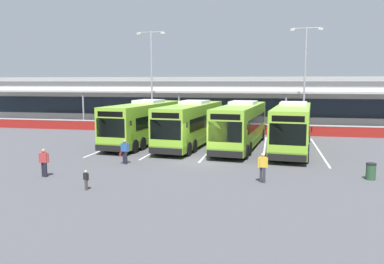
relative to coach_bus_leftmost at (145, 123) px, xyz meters
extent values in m
plane|color=#4C4C51|center=(6.21, -6.67, -1.79)|extent=(200.00, 200.00, 0.00)
cube|color=beige|center=(6.21, 20.33, 0.96)|extent=(70.00, 10.00, 5.50)
cube|color=#19232D|center=(6.21, 15.31, 0.51)|extent=(66.00, 0.08, 2.20)
cube|color=#4C4C51|center=(6.21, 15.30, 3.36)|extent=(68.00, 0.08, 0.60)
cube|color=beige|center=(6.21, 13.83, 2.41)|extent=(67.00, 3.00, 0.24)
cube|color=gray|center=(6.21, 20.33, 3.96)|extent=(70.00, 10.00, 0.50)
cylinder|color=#999999|center=(-12.39, 12.63, 0.31)|extent=(0.20, 0.20, 4.20)
cylinder|color=#999999|center=(0.01, 12.63, 0.31)|extent=(0.20, 0.20, 4.20)
cylinder|color=#999999|center=(12.41, 12.63, 0.31)|extent=(0.20, 0.20, 4.20)
cube|color=maroon|center=(6.21, 7.83, -1.29)|extent=(60.00, 0.36, 1.00)
cube|color=#B2B2B2|center=(6.21, 7.83, -0.74)|extent=(60.00, 0.40, 0.10)
cube|color=#8CC633|center=(0.00, -0.04, 0.12)|extent=(3.68, 12.19, 3.19)
cube|color=olive|center=(0.00, -0.04, -1.19)|extent=(3.70, 12.21, 0.56)
cube|color=black|center=(0.03, 0.36, 0.36)|extent=(3.48, 9.80, 0.96)
cube|color=black|center=(-0.57, -5.96, 0.26)|extent=(2.31, 0.32, 1.40)
cube|color=black|center=(-0.57, -5.97, 1.26)|extent=(2.05, 0.27, 0.40)
cube|color=silver|center=(0.09, 0.96, 1.85)|extent=(2.31, 2.98, 0.28)
cube|color=black|center=(-0.58, -6.07, -1.24)|extent=(2.45, 0.39, 0.44)
cube|color=black|center=(0.91, -5.75, 0.61)|extent=(0.09, 0.13, 0.36)
cube|color=black|center=(-1.98, -5.47, 0.61)|extent=(0.09, 0.13, 0.36)
cylinder|color=black|center=(1.62, 4.43, -1.27)|extent=(0.42, 1.07, 1.04)
cylinder|color=black|center=(-0.76, 4.65, -1.27)|extent=(0.42, 1.07, 1.04)
cylinder|color=black|center=(0.88, -3.34, -1.27)|extent=(0.42, 1.07, 1.04)
cylinder|color=black|center=(-1.50, -3.11, -1.27)|extent=(0.42, 1.07, 1.04)
cylinder|color=black|center=(0.75, -4.73, -1.27)|extent=(0.42, 1.07, 1.04)
cylinder|color=black|center=(-1.63, -4.50, -1.27)|extent=(0.42, 1.07, 1.04)
cube|color=#8CC633|center=(4.24, -0.34, 0.12)|extent=(3.68, 12.19, 3.19)
cube|color=olive|center=(4.24, -0.34, -1.19)|extent=(3.70, 12.21, 0.56)
cube|color=black|center=(4.27, 0.06, 0.36)|extent=(3.48, 9.80, 0.96)
cube|color=black|center=(3.67, -6.26, 0.26)|extent=(2.31, 0.32, 1.40)
cube|color=black|center=(3.67, -6.27, 1.26)|extent=(2.05, 0.27, 0.40)
cube|color=silver|center=(4.33, 0.66, 1.85)|extent=(2.31, 2.98, 0.28)
cube|color=black|center=(3.66, -6.37, -1.24)|extent=(2.45, 0.39, 0.44)
cube|color=black|center=(5.15, -6.05, 0.61)|extent=(0.09, 0.13, 0.36)
cube|color=black|center=(2.25, -5.77, 0.61)|extent=(0.09, 0.13, 0.36)
cylinder|color=black|center=(5.86, 4.13, -1.27)|extent=(0.42, 1.07, 1.04)
cylinder|color=black|center=(3.48, 4.35, -1.27)|extent=(0.42, 1.07, 1.04)
cylinder|color=black|center=(5.12, -3.64, -1.27)|extent=(0.42, 1.07, 1.04)
cylinder|color=black|center=(2.74, -3.41, -1.27)|extent=(0.42, 1.07, 1.04)
cylinder|color=black|center=(4.99, -5.03, -1.27)|extent=(0.42, 1.07, 1.04)
cylinder|color=black|center=(2.61, -4.80, -1.27)|extent=(0.42, 1.07, 1.04)
cube|color=#8CC633|center=(8.44, -0.57, 0.12)|extent=(3.68, 12.19, 3.19)
cube|color=olive|center=(8.44, -0.57, -1.19)|extent=(3.70, 12.21, 0.56)
cube|color=black|center=(8.48, -0.17, 0.36)|extent=(3.48, 9.80, 0.96)
cube|color=black|center=(7.88, -6.49, 0.26)|extent=(2.31, 0.32, 1.40)
cube|color=black|center=(7.88, -6.50, 1.26)|extent=(2.05, 0.27, 0.40)
cube|color=silver|center=(8.54, 0.43, 1.85)|extent=(2.31, 2.98, 0.28)
cube|color=black|center=(7.87, -6.60, -1.24)|extent=(2.45, 0.39, 0.44)
cube|color=black|center=(9.36, -6.28, 0.61)|extent=(0.09, 0.13, 0.36)
cube|color=black|center=(6.46, -6.01, 0.61)|extent=(0.09, 0.13, 0.36)
cylinder|color=black|center=(10.07, 3.90, -1.27)|extent=(0.42, 1.07, 1.04)
cylinder|color=black|center=(7.69, 4.12, -1.27)|extent=(0.42, 1.07, 1.04)
cylinder|color=black|center=(9.33, -3.87, -1.27)|extent=(0.42, 1.07, 1.04)
cylinder|color=black|center=(6.95, -3.64, -1.27)|extent=(0.42, 1.07, 1.04)
cylinder|color=black|center=(9.20, -5.26, -1.27)|extent=(0.42, 1.07, 1.04)
cylinder|color=black|center=(6.82, -5.04, -1.27)|extent=(0.42, 1.07, 1.04)
cube|color=#8CC633|center=(12.50, -1.04, 0.12)|extent=(3.68, 12.19, 3.19)
cube|color=olive|center=(12.50, -1.04, -1.19)|extent=(3.70, 12.21, 0.56)
cube|color=black|center=(12.54, -0.64, 0.36)|extent=(3.48, 9.80, 0.96)
cube|color=black|center=(11.94, -6.96, 0.26)|extent=(2.31, 0.32, 1.40)
cube|color=black|center=(11.94, -6.97, 1.26)|extent=(2.05, 0.27, 0.40)
cube|color=silver|center=(12.60, -0.04, 1.85)|extent=(2.31, 2.98, 0.28)
cube|color=black|center=(11.93, -7.07, -1.24)|extent=(2.45, 0.39, 0.44)
cube|color=black|center=(13.42, -6.75, 0.61)|extent=(0.09, 0.13, 0.36)
cube|color=black|center=(10.52, -6.48, 0.61)|extent=(0.09, 0.13, 0.36)
cylinder|color=black|center=(14.13, 3.43, -1.27)|extent=(0.42, 1.07, 1.04)
cylinder|color=black|center=(11.75, 3.65, -1.27)|extent=(0.42, 1.07, 1.04)
cylinder|color=black|center=(13.39, -4.34, -1.27)|extent=(0.42, 1.07, 1.04)
cylinder|color=black|center=(11.01, -4.11, -1.27)|extent=(0.42, 1.07, 1.04)
cylinder|color=black|center=(13.26, -5.73, -1.27)|extent=(0.42, 1.07, 1.04)
cylinder|color=black|center=(10.88, -5.50, -1.27)|extent=(0.42, 1.07, 1.04)
cube|color=silver|center=(-2.19, -0.67, -1.78)|extent=(0.14, 13.00, 0.01)
cube|color=silver|center=(2.01, -0.67, -1.78)|extent=(0.14, 13.00, 0.01)
cube|color=silver|center=(6.21, -0.67, -1.78)|extent=(0.14, 13.00, 0.01)
cube|color=silver|center=(10.41, -0.67, -1.78)|extent=(0.14, 13.00, 0.01)
cube|color=silver|center=(14.61, -0.67, -1.78)|extent=(0.14, 13.00, 0.01)
cube|color=black|center=(1.42, -8.47, -1.37)|extent=(0.16, 0.20, 0.84)
cube|color=black|center=(1.60, -8.56, -1.37)|extent=(0.16, 0.20, 0.84)
cube|color=#2D5693|center=(1.51, -8.51, -0.67)|extent=(0.37, 0.27, 0.56)
cube|color=#2D5693|center=(1.29, -8.54, -0.69)|extent=(0.10, 0.11, 0.54)
cube|color=#2D5693|center=(1.73, -8.48, -0.69)|extent=(0.10, 0.11, 0.54)
sphere|color=tan|center=(1.51, -8.51, -0.28)|extent=(0.22, 0.22, 0.22)
cube|color=maroon|center=(1.22, -8.53, -1.16)|extent=(0.16, 0.29, 0.22)
cylinder|color=maroon|center=(1.22, -8.53, -0.98)|extent=(0.02, 0.02, 0.16)
cube|color=black|center=(-1.79, -12.70, -1.37)|extent=(0.19, 0.21, 0.84)
cube|color=black|center=(-1.60, -12.77, -1.37)|extent=(0.19, 0.21, 0.84)
cube|color=#B23838|center=(-1.69, -12.74, -0.67)|extent=(0.39, 0.31, 0.56)
cube|color=#B23838|center=(-1.90, -12.80, -0.69)|extent=(0.12, 0.12, 0.54)
cube|color=#B23838|center=(-1.48, -12.67, -0.69)|extent=(0.12, 0.12, 0.54)
sphere|color=tan|center=(-1.69, -12.74, -0.28)|extent=(0.22, 0.22, 0.22)
cube|color=#4C4238|center=(1.87, -14.69, -1.53)|extent=(0.12, 0.13, 0.52)
cube|color=#4C4238|center=(1.95, -14.79, -1.53)|extent=(0.12, 0.13, 0.52)
cube|color=black|center=(1.91, -14.74, -1.09)|extent=(0.24, 0.19, 0.35)
cube|color=black|center=(1.78, -14.70, -1.11)|extent=(0.07, 0.08, 0.33)
cube|color=black|center=(2.04, -14.78, -1.11)|extent=(0.07, 0.08, 0.33)
sphere|color=#DBB293|center=(1.91, -14.74, -0.85)|extent=(0.14, 0.14, 0.14)
cube|color=#33333D|center=(10.44, -11.42, -1.37)|extent=(0.15, 0.19, 0.84)
cube|color=#33333D|center=(10.61, -11.52, -1.37)|extent=(0.15, 0.19, 0.84)
cube|color=gold|center=(10.52, -11.47, -0.67)|extent=(0.35, 0.24, 0.56)
cube|color=gold|center=(10.30, -11.48, -0.69)|extent=(0.10, 0.11, 0.54)
cube|color=gold|center=(10.74, -11.46, -0.69)|extent=(0.10, 0.11, 0.54)
sphere|color=#DBB293|center=(10.52, -11.47, -0.28)|extent=(0.22, 0.22, 0.22)
cylinder|color=#9E9EA3|center=(-2.53, 10.05, 3.71)|extent=(0.20, 0.20, 11.00)
cylinder|color=#9E9EA3|center=(-2.53, 10.05, 9.06)|extent=(2.80, 0.10, 0.10)
cube|color=silver|center=(-3.93, 10.05, 8.96)|extent=(0.44, 0.28, 0.20)
cube|color=silver|center=(-1.13, 10.05, 8.96)|extent=(0.44, 0.28, 0.20)
cylinder|color=#9E9EA3|center=(14.17, 10.23, 3.71)|extent=(0.20, 0.20, 11.00)
cylinder|color=#9E9EA3|center=(14.17, 10.23, 9.06)|extent=(2.80, 0.10, 0.10)
cube|color=silver|center=(12.77, 10.23, 8.96)|extent=(0.44, 0.28, 0.20)
cube|color=silver|center=(15.57, 10.23, 8.96)|extent=(0.44, 0.28, 0.20)
cylinder|color=#2D5133|center=(16.37, -9.63, -1.36)|extent=(0.52, 0.52, 0.85)
cylinder|color=black|center=(16.37, -9.63, -0.90)|extent=(0.54, 0.54, 0.08)
camera|label=1|loc=(10.96, -32.08, 3.59)|focal=36.13mm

